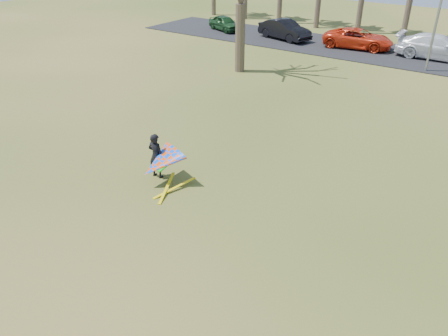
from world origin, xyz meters
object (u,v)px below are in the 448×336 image
Objects in this scene: car_1 at (285,30)px; car_3 at (438,47)px; car_0 at (225,23)px; streetlight at (444,0)px; car_2 at (358,39)px; kite_flyer at (160,162)px.

car_1 is 11.86m from car_3.
car_0 is 17.96m from car_3.
car_3 is at bearing 95.30° from streetlight.
car_2 is 23.95m from kite_flyer.
car_3 is (-0.33, 3.53, -3.58)m from streetlight.
streetlight is at bearing -75.81° from car_0.
car_3 reaches higher than car_0.
streetlight is at bearing -125.98° from car_2.
kite_flyer is (-4.26, -24.11, -0.03)m from car_3.
car_2 is (-6.06, 3.32, -3.68)m from streetlight.
car_2 is 0.92× the size of car_3.
car_1 is at bearing 167.29° from streetlight.
kite_flyer is at bearing -126.80° from car_0.
streetlight reaches higher than kite_flyer.
car_0 is 12.23m from car_2.
car_0 is 0.67× the size of car_3.
streetlight is 18.86m from car_0.
streetlight is 7.82m from car_2.
car_0 is at bearing 90.32° from car_3.
streetlight is 1.53× the size of car_2.
streetlight is at bearing -176.77° from car_3.
car_3 is at bearing -70.83° from car_1.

